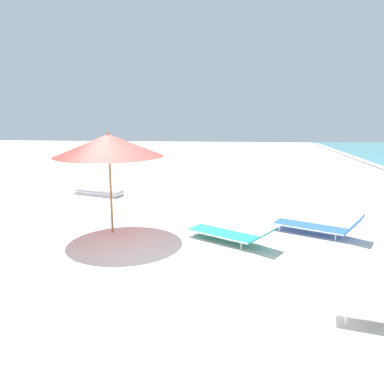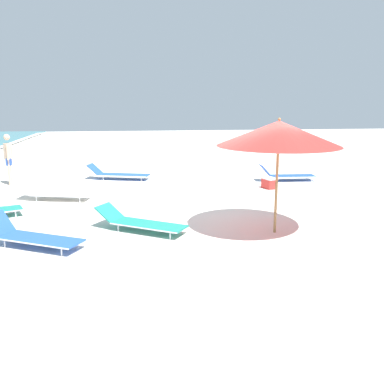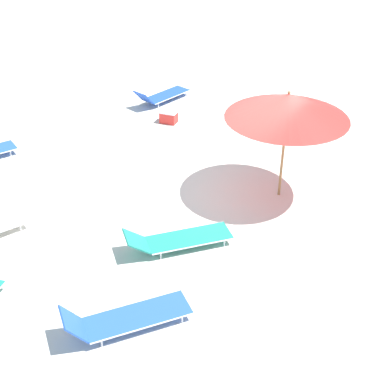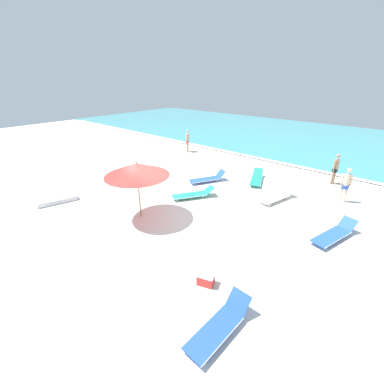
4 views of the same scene
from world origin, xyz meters
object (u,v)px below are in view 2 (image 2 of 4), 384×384
at_px(sun_lounger_mid_beach_solo, 32,236).
at_px(beachgoer_strolling_adult, 8,156).
at_px(beach_umbrella, 279,134).
at_px(cooler_box, 269,183).
at_px(sun_lounger_under_umbrella, 54,193).
at_px(sun_lounger_mid_beach_pair_a, 287,175).
at_px(sun_lounger_near_water_left, 140,222).
at_px(sun_lounger_near_water_right, 118,174).

height_order(sun_lounger_mid_beach_solo, beachgoer_strolling_adult, beachgoer_strolling_adult).
distance_m(beach_umbrella, cooler_box, 5.27).
xyz_separation_m(beach_umbrella, beachgoer_strolling_adult, (6.38, 7.51, -1.22)).
bearing_deg(beach_umbrella, sun_lounger_under_umbrella, 55.27).
bearing_deg(cooler_box, sun_lounger_mid_beach_pair_a, -58.64).
xyz_separation_m(sun_lounger_mid_beach_solo, beachgoer_strolling_adult, (6.67, 2.28, 0.78)).
bearing_deg(sun_lounger_mid_beach_pair_a, sun_lounger_mid_beach_solo, 131.52).
xyz_separation_m(sun_lounger_near_water_left, sun_lounger_mid_beach_solo, (-0.77, 2.21, 0.01)).
xyz_separation_m(sun_lounger_mid_beach_solo, cooler_box, (4.97, -6.53, -0.03)).
bearing_deg(sun_lounger_mid_beach_pair_a, sun_lounger_under_umbrella, 106.78).
xyz_separation_m(sun_lounger_under_umbrella, sun_lounger_mid_beach_pair_a, (2.07, -7.89, 0.00)).
bearing_deg(sun_lounger_near_water_right, sun_lounger_mid_beach_pair_a, -83.85).
relative_size(beach_umbrella, cooler_box, 4.60).
bearing_deg(beach_umbrella, sun_lounger_mid_beach_pair_a, -21.51).
height_order(sun_lounger_near_water_right, beachgoer_strolling_adult, beachgoer_strolling_adult).
distance_m(sun_lounger_near_water_right, cooler_box, 5.60).
xyz_separation_m(beach_umbrella, cooler_box, (4.68, -1.31, -2.04)).
height_order(sun_lounger_near_water_left, sun_lounger_near_water_right, sun_lounger_near_water_right).
bearing_deg(beachgoer_strolling_adult, sun_lounger_near_water_left, -154.33).
bearing_deg(beach_umbrella, cooler_box, -15.59).
relative_size(sun_lounger_under_umbrella, sun_lounger_near_water_right, 0.92).
xyz_separation_m(beachgoer_strolling_adult, cooler_box, (-1.70, -8.81, -0.81)).
height_order(sun_lounger_near_water_right, sun_lounger_mid_beach_solo, sun_lounger_mid_beach_solo).
distance_m(beach_umbrella, sun_lounger_mid_beach_pair_a, 6.67).
distance_m(sun_lounger_near_water_left, sun_lounger_mid_beach_solo, 2.34).
distance_m(sun_lounger_near_water_left, cooler_box, 6.02).
height_order(sun_lounger_mid_beach_solo, sun_lounger_mid_beach_pair_a, sun_lounger_mid_beach_solo).
bearing_deg(sun_lounger_under_umbrella, sun_lounger_mid_beach_solo, -161.51).
xyz_separation_m(sun_lounger_near_water_left, cooler_box, (4.20, -4.32, -0.02)).
xyz_separation_m(sun_lounger_mid_beach_solo, sun_lounger_mid_beach_pair_a, (6.21, -7.56, -0.00)).
bearing_deg(cooler_box, sun_lounger_near_water_right, 47.11).
relative_size(sun_lounger_mid_beach_pair_a, cooler_box, 3.48).
relative_size(sun_lounger_under_umbrella, sun_lounger_mid_beach_solo, 1.00).
bearing_deg(beachgoer_strolling_adult, beach_umbrella, -142.00).
bearing_deg(beach_umbrella, sun_lounger_near_water_left, 80.91).
relative_size(sun_lounger_near_water_right, beachgoer_strolling_adult, 1.33).
bearing_deg(sun_lounger_near_water_right, sun_lounger_mid_beach_solo, -175.38).
bearing_deg(sun_lounger_near_water_left, beach_umbrella, -67.06).
bearing_deg(sun_lounger_mid_beach_solo, cooler_box, -25.14).
height_order(beach_umbrella, sun_lounger_near_water_left, beach_umbrella).
bearing_deg(sun_lounger_mid_beach_solo, sun_lounger_mid_beach_pair_a, -23.01).
bearing_deg(beachgoer_strolling_adult, cooler_box, -112.56).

